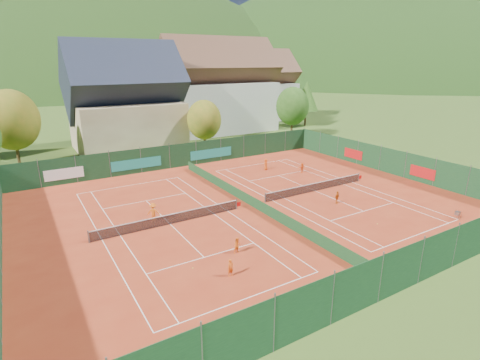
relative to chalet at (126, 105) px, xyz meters
name	(u,v)px	position (x,y,z in m)	size (l,w,h in m)	color
ground	(251,206)	(3.00, -30.00, -6.64)	(600.00, 600.00, 0.00)	#334F18
clay_pad	(251,206)	(3.00, -30.00, -6.62)	(40.00, 32.00, 0.01)	#9C2F16
court_markings_left	(170,224)	(-5.00, -30.00, -6.61)	(11.03, 23.83, 0.00)	white
court_markings_right	(315,191)	(11.00, -30.00, -6.61)	(11.03, 23.83, 0.00)	white
tennis_net_left	(172,218)	(-4.85, -30.00, -6.12)	(13.30, 0.10, 1.02)	#59595B
tennis_net_right	(317,186)	(11.15, -30.00, -6.12)	(13.30, 0.10, 1.02)	#59595B
court_divider	(251,201)	(3.00, -30.00, -6.12)	(0.03, 28.80, 1.00)	#153B1B
fence_north	(180,156)	(2.54, -14.01, -5.16)	(40.00, 0.10, 3.00)	#13351B
fence_south	(401,270)	(3.00, -46.00, -5.12)	(40.00, 0.04, 3.00)	#163D1F
fence_east	(392,162)	(23.00, -29.95, -5.14)	(0.09, 32.00, 3.00)	#14391C
chalet	(126,105)	(0.00, 0.00, 0.00)	(16.20, 12.00, 16.00)	beige
hotel_block_a	(219,92)	(19.00, 6.00, 0.76)	(21.60, 11.00, 17.25)	silver
hotel_block_b	(257,90)	(33.00, 14.00, -0.01)	(17.28, 10.00, 15.50)	silver
tree_west_mid	(12,120)	(-15.00, -4.00, -0.56)	(6.44, 6.44, 9.78)	#433018
tree_center	(204,120)	(9.00, -8.00, -1.91)	(5.01, 5.01, 7.60)	#4C2D1B
tree_east_front	(293,106)	(27.00, -6.00, -1.23)	(5.72, 5.72, 8.69)	#453018
tree_east_mid	(306,96)	(37.00, 2.00, -0.56)	(5.04, 5.04, 9.00)	#402717
tree_east_back	(252,91)	(29.00, 10.00, 0.12)	(7.15, 7.15, 10.86)	#48311A
mountain_backdrop	(98,142)	(31.54, 203.48, -46.26)	(820.00, 530.00, 242.00)	black
ball_hopper	(458,213)	(16.46, -41.75, -6.07)	(0.34, 0.34, 0.80)	slate
loose_ball_0	(193,268)	(-6.26, -37.30, -6.59)	(0.07, 0.07, 0.07)	#CCD833
loose_ball_1	(377,224)	(9.80, -38.91, -6.59)	(0.07, 0.07, 0.07)	#CCD833
loose_ball_2	(220,189)	(2.75, -24.34, -6.59)	(0.07, 0.07, 0.07)	#CCD833
player_left_near	(231,268)	(-4.59, -39.38, -6.03)	(0.43, 0.28, 1.19)	#D35412
player_left_mid	(238,245)	(-2.69, -37.06, -6.03)	(0.58, 0.45, 1.19)	#E05D13
player_left_far	(153,212)	(-5.90, -28.53, -5.83)	(1.02, 0.59, 1.58)	orange
player_right_near	(337,197)	(10.36, -33.67, -6.01)	(0.72, 0.30, 1.23)	#CE5812
player_right_far_a	(266,164)	(11.13, -20.80, -5.92)	(0.69, 0.45, 1.42)	#DF5013
player_right_far_b	(302,168)	(14.16, -24.07, -6.02)	(1.13, 0.36, 1.22)	#FF5E16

